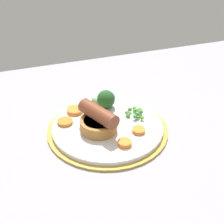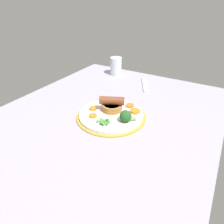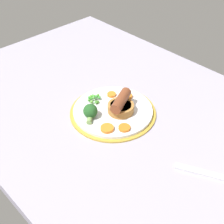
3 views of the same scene
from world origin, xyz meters
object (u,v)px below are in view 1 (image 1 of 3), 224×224
dinner_plate (108,128)px  carrot_slice_0 (75,110)px  broccoli_floret_near (105,99)px  carrot_slice_3 (65,122)px  sausage_pudding (98,121)px  carrot_slice_2 (125,143)px  pea_pile (135,112)px  carrot_slice_1 (137,131)px

dinner_plate → carrot_slice_0: carrot_slice_0 is taller
broccoli_floret_near → carrot_slice_3: size_ratio=1.59×
sausage_pudding → broccoli_floret_near: sausage_pudding is taller
sausage_pudding → carrot_slice_2: (-3.30, 6.45, -1.82)cm
carrot_slice_0 → carrot_slice_2: 16.06cm
sausage_pudding → carrot_slice_2: bearing=2.7°
broccoli_floret_near → carrot_slice_0: (7.24, -0.19, -1.57)cm
dinner_plate → broccoli_floret_near: size_ratio=4.92×
pea_pile → carrot_slice_1: size_ratio=1.72×
sausage_pudding → carrot_slice_0: 9.04cm
carrot_slice_0 → carrot_slice_1: (-10.13, 11.75, -0.04)cm
carrot_slice_3 → carrot_slice_2: bearing=130.4°
carrot_slice_1 → carrot_slice_3: (13.21, -8.10, -0.04)cm
carrot_slice_2 → broccoli_floret_near: bearing=-93.5°
dinner_plate → pea_pile: 7.24cm
broccoli_floret_near → carrot_slice_2: bearing=-45.3°
sausage_pudding → carrot_slice_1: bearing=39.5°
dinner_plate → carrot_slice_0: bearing=-53.8°
dinner_plate → broccoli_floret_near: broccoli_floret_near is taller
dinner_plate → pea_pile: pea_pile is taller
carrot_slice_3 → carrot_slice_1: bearing=148.5°
broccoli_floret_near → carrot_slice_1: 12.02cm
sausage_pudding → dinner_plate: bearing=89.6°
dinner_plate → carrot_slice_2: 7.65cm
broccoli_floret_near → carrot_slice_1: size_ratio=1.93×
dinner_plate → pea_pile: bearing=-169.1°
carrot_slice_1 → carrot_slice_3: same height
carrot_slice_1 → carrot_slice_2: (3.78, 3.00, 0.07)cm
pea_pile → carrot_slice_1: pea_pile is taller
carrot_slice_0 → carrot_slice_2: size_ratio=1.35×
broccoli_floret_near → carrot_slice_1: bearing=-27.7°
pea_pile → carrot_slice_0: size_ratio=1.27×
pea_pile → broccoli_floret_near: (4.98, -5.77, 1.06)cm
pea_pile → broccoli_floret_near: size_ratio=0.89×
sausage_pudding → carrot_slice_2: sausage_pudding is taller
dinner_plate → carrot_slice_3: size_ratio=7.80×
dinner_plate → sausage_pudding: sausage_pudding is taller
carrot_slice_3 → pea_pile: bearing=171.4°
broccoli_floret_near → carrot_slice_0: 7.41cm
carrot_slice_0 → carrot_slice_3: size_ratio=1.11×
carrot_slice_0 → carrot_slice_3: 4.78cm
carrot_slice_1 → broccoli_floret_near: bearing=-76.0°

